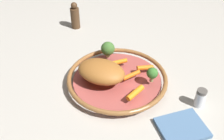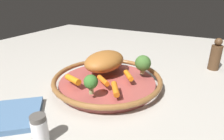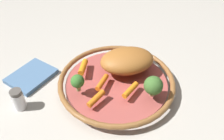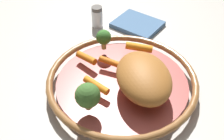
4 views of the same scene
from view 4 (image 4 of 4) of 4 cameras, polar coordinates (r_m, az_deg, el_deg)
The scene contains 11 objects.
ground_plane at distance 0.70m, azimuth 1.93°, elevation -3.59°, with size 1.80×1.80×0.00m, color #B7B2A8.
serving_bowl at distance 0.69m, azimuth 1.97°, elevation -2.43°, with size 0.35×0.35×0.04m.
roast_chicken_piece at distance 0.63m, azimuth 6.17°, elevation -1.39°, with size 0.17×0.12×0.06m, color #A4632A.
baby_carrot_back at distance 0.65m, azimuth -3.07°, elevation -2.97°, with size 0.02×0.02×0.06m, color orange.
baby_carrot_near_rim at distance 0.75m, azimuth 5.27°, elevation 4.41°, with size 0.02×0.02×0.07m, color orange.
baby_carrot_left at distance 0.70m, azimuth 0.02°, elevation 1.46°, with size 0.01×0.01×0.07m, color orange.
baby_carrot_center at distance 0.72m, azimuth -5.00°, elevation 2.37°, with size 0.02×0.02×0.06m, color orange.
broccoli_floret_small at distance 0.59m, azimuth -4.75°, elevation -5.01°, with size 0.05×0.05×0.06m.
broccoli_floret_mid at distance 0.74m, azimuth -1.63°, elevation 6.30°, with size 0.04×0.04×0.05m.
salt_shaker at distance 0.90m, azimuth -3.21°, elevation 10.25°, with size 0.03×0.03×0.07m.
dish_towel at distance 0.92m, azimuth 4.96°, elevation 8.83°, with size 0.14×0.11×0.01m, color #4C7099.
Camera 4 is at (-0.48, 0.14, 0.49)m, focal length 47.04 mm.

